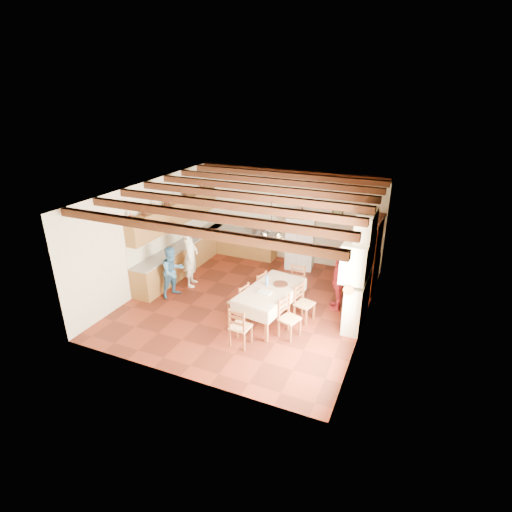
{
  "coord_description": "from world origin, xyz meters",
  "views": [
    {
      "loc": [
        3.93,
        -8.5,
        5.32
      ],
      "look_at": [
        0.1,
        0.3,
        1.25
      ],
      "focal_mm": 28.0,
      "sensor_mm": 36.0,
      "label": 1
    }
  ],
  "objects": [
    {
      "name": "refrigerator",
      "position": [
        0.55,
        2.76,
        0.84
      ],
      "size": [
        0.93,
        0.8,
        1.69
      ],
      "primitive_type": "cube",
      "rotation": [
        0.0,
        0.0,
        0.14
      ],
      "color": "silver",
      "rests_on": "floor"
    },
    {
      "name": "chair_left_far",
      "position": [
        0.24,
        0.0,
        0.48
      ],
      "size": [
        0.49,
        0.51,
        0.96
      ],
      "primitive_type": null,
      "rotation": [
        0.0,
        0.0,
        -1.83
      ],
      "color": "brown",
      "rests_on": "floor"
    },
    {
      "name": "chair_left_near",
      "position": [
        0.11,
        -0.79,
        0.48
      ],
      "size": [
        0.47,
        0.49,
        0.96
      ],
      "primitive_type": null,
      "rotation": [
        0.0,
        0.0,
        -1.76
      ],
      "color": "brown",
      "rests_on": "floor"
    },
    {
      "name": "person_woman_blue",
      "position": [
        -2.03,
        -0.45,
        0.72
      ],
      "size": [
        0.75,
        0.84,
        1.43
      ],
      "primitive_type": "imported",
      "rotation": [
        0.0,
        0.0,
        1.21
      ],
      "color": "teal",
      "rests_on": "floor"
    },
    {
      "name": "countertop_left",
      "position": [
        -2.7,
        1.05,
        0.88
      ],
      "size": [
        0.62,
        4.3,
        0.04
      ],
      "primitive_type": "cube",
      "color": "gray",
      "rests_on": "lower_cabinets_left"
    },
    {
      "name": "ceiling",
      "position": [
        0.0,
        0.0,
        3.01
      ],
      "size": [
        6.0,
        6.5,
        0.02
      ],
      "primitive_type": "cube",
      "color": "white",
      "rests_on": "ground"
    },
    {
      "name": "wall_picture",
      "position": [
        1.55,
        3.23,
        1.85
      ],
      "size": [
        0.34,
        0.03,
        0.42
      ],
      "primitive_type": "cube",
      "color": "#301E13",
      "rests_on": "ground"
    },
    {
      "name": "chandelier",
      "position": [
        0.85,
        -0.55,
        2.25
      ],
      "size": [
        0.47,
        0.47,
        0.03
      ],
      "primitive_type": "torus",
      "color": "black",
      "rests_on": "ground"
    },
    {
      "name": "person_woman_red",
      "position": [
        2.23,
        0.66,
        0.78
      ],
      "size": [
        0.5,
        0.96,
        1.56
      ],
      "primitive_type": "imported",
      "rotation": [
        0.0,
        0.0,
        -1.43
      ],
      "color": "#A92329",
      "rests_on": "floor"
    },
    {
      "name": "wall_left",
      "position": [
        -3.01,
        0.0,
        1.5
      ],
      "size": [
        0.02,
        6.5,
        3.0
      ],
      "primitive_type": "cube",
      "color": "beige",
      "rests_on": "ground"
    },
    {
      "name": "backsplash_left",
      "position": [
        -2.98,
        1.05,
        1.2
      ],
      "size": [
        0.03,
        4.3,
        0.6
      ],
      "primitive_type": "cube",
      "color": "beige",
      "rests_on": "ground"
    },
    {
      "name": "chair_right_far",
      "position": [
        1.63,
        -0.26,
        0.48
      ],
      "size": [
        0.5,
        0.51,
        0.96
      ],
      "primitive_type": null,
      "rotation": [
        0.0,
        0.0,
        1.31
      ],
      "color": "brown",
      "rests_on": "floor"
    },
    {
      "name": "wall_front",
      "position": [
        0.0,
        -3.26,
        1.5
      ],
      "size": [
        6.0,
        0.02,
        3.0
      ],
      "primitive_type": "cube",
      "color": "beige",
      "rests_on": "ground"
    },
    {
      "name": "ceiling_beams",
      "position": [
        0.0,
        0.0,
        2.91
      ],
      "size": [
        6.0,
        6.3,
        0.16
      ],
      "primitive_type": null,
      "color": "#3D2214",
      "rests_on": "ground"
    },
    {
      "name": "wall_back",
      "position": [
        0.0,
        3.26,
        1.5
      ],
      "size": [
        6.0,
        0.02,
        3.0
      ],
      "primitive_type": "cube",
      "color": "beige",
      "rests_on": "ground"
    },
    {
      "name": "chair_right_near",
      "position": [
        1.52,
        -1.05,
        0.48
      ],
      "size": [
        0.51,
        0.52,
        0.96
      ],
      "primitive_type": null,
      "rotation": [
        0.0,
        0.0,
        1.26
      ],
      "color": "brown",
      "rests_on": "floor"
    },
    {
      "name": "wall_right",
      "position": [
        3.01,
        0.0,
        1.5
      ],
      "size": [
        0.02,
        6.5,
        3.0
      ],
      "primitive_type": "cube",
      "color": "beige",
      "rests_on": "ground"
    },
    {
      "name": "fridge_vase",
      "position": [
        0.56,
        2.76,
        1.83
      ],
      "size": [
        0.32,
        0.32,
        0.28
      ],
      "primitive_type": "imported",
      "rotation": [
        0.0,
        0.0,
        0.21
      ],
      "color": "#34140D",
      "rests_on": "refrigerator"
    },
    {
      "name": "chair_end_far",
      "position": [
        1.1,
        0.66,
        0.48
      ],
      "size": [
        0.42,
        0.4,
        0.96
      ],
      "primitive_type": null,
      "rotation": [
        0.0,
        0.0,
        0.01
      ],
      "color": "brown",
      "rests_on": "floor"
    },
    {
      "name": "chair_end_near",
      "position": [
        0.63,
        -1.79,
        0.48
      ],
      "size": [
        0.44,
        0.42,
        0.96
      ],
      "primitive_type": null,
      "rotation": [
        0.0,
        0.0,
        3.09
      ],
      "color": "brown",
      "rests_on": "floor"
    },
    {
      "name": "fireplace",
      "position": [
        2.72,
        0.2,
        1.4
      ],
      "size": [
        0.56,
        1.6,
        2.8
      ],
      "primitive_type": null,
      "color": "beige",
      "rests_on": "ground"
    },
    {
      "name": "person_man",
      "position": [
        -1.94,
        0.31,
        0.89
      ],
      "size": [
        0.63,
        0.76,
        1.78
      ],
      "primitive_type": "imported",
      "rotation": [
        0.0,
        0.0,
        1.92
      ],
      "color": "white",
      "rests_on": "floor"
    },
    {
      "name": "floor",
      "position": [
        0.0,
        0.0,
        -0.01
      ],
      "size": [
        6.0,
        6.5,
        0.02
      ],
      "primitive_type": "cube",
      "color": "#4F1E13",
      "rests_on": "ground"
    },
    {
      "name": "backsplash_back",
      "position": [
        -1.55,
        3.23,
        1.2
      ],
      "size": [
        2.3,
        0.03,
        0.6
      ],
      "primitive_type": "cube",
      "color": "beige",
      "rests_on": "ground"
    },
    {
      "name": "dining_table",
      "position": [
        0.85,
        -0.55,
        0.77
      ],
      "size": [
        1.26,
        2.07,
        0.85
      ],
      "rotation": [
        0.0,
        0.0,
        -0.14
      ],
      "color": "beige",
      "rests_on": "floor"
    },
    {
      "name": "upper_cabinets",
      "position": [
        -2.83,
        1.05,
        1.85
      ],
      "size": [
        0.35,
        4.2,
        0.7
      ],
      "primitive_type": "cube",
      "color": "brown",
      "rests_on": "ground"
    },
    {
      "name": "hutch",
      "position": [
        2.75,
        2.14,
        1.05
      ],
      "size": [
        0.53,
        1.18,
        2.1
      ],
      "primitive_type": null,
      "rotation": [
        0.0,
        0.0,
        -0.04
      ],
      "color": "#34140D",
      "rests_on": "floor"
    },
    {
      "name": "microwave",
      "position": [
        -0.9,
        2.95,
        1.05
      ],
      "size": [
        0.61,
        0.5,
        0.29
      ],
      "primitive_type": "imported",
      "rotation": [
        0.0,
        0.0,
        0.31
      ],
      "color": "silver",
      "rests_on": "countertop_back"
    },
    {
      "name": "lower_cabinets_back",
      "position": [
        -1.55,
        2.95,
        0.43
      ],
      "size": [
        2.3,
        0.6,
        0.86
      ],
      "primitive_type": "cube",
      "color": "brown",
      "rests_on": "ground"
    },
    {
      "name": "lower_cabinets_left",
      "position": [
        -2.7,
        1.05,
        0.43
      ],
      "size": [
        0.6,
        4.3,
        0.86
      ],
      "primitive_type": "cube",
      "color": "brown",
      "rests_on": "ground"
    },
    {
      "name": "countertop_back",
      "position": [
        -1.55,
        2.95,
        0.88
      ],
      "size": [
        2.34,
        0.62,
        0.04
      ],
      "primitive_type": "cube",
      "color": "gray",
      "rests_on": "lower_cabinets_back"
    }
  ]
}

